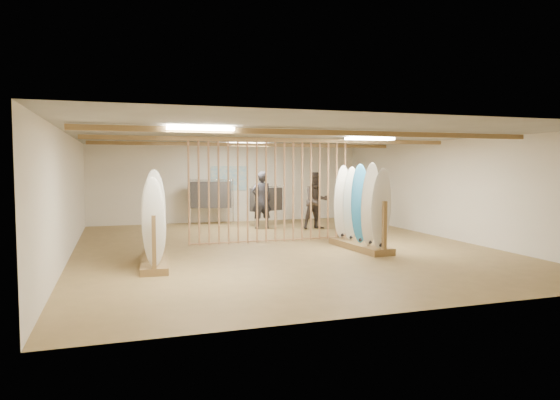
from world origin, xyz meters
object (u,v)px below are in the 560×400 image
object	(u,v)px
rack_right	(360,220)
clothing_rack_b	(266,199)
shopper_b	(316,197)
clothing_rack_a	(211,195)
shopper_a	(262,196)
rack_left	(154,234)

from	to	relation	value
rack_right	clothing_rack_b	world-z (taller)	rack_right
shopper_b	clothing_rack_a	bearing A→B (deg)	138.87
clothing_rack_a	shopper_a	xyz separation A→B (m)	(1.37, -1.59, 0.01)
clothing_rack_a	shopper_a	bearing A→B (deg)	-35.76
rack_left	rack_right	bearing A→B (deg)	8.47
rack_right	shopper_a	distance (m)	4.83
shopper_a	shopper_b	distance (m)	1.80
clothing_rack_a	clothing_rack_b	size ratio (longest dim) A/B	1.16
clothing_rack_b	shopper_b	distance (m)	1.95
rack_left	shopper_a	distance (m)	6.34
clothing_rack_b	rack_left	bearing A→B (deg)	-148.95
clothing_rack_a	shopper_b	size ratio (longest dim) A/B	0.77
rack_left	clothing_rack_b	xyz separation A→B (m)	(4.18, 5.84, 0.25)
clothing_rack_b	shopper_a	size ratio (longest dim) A/B	0.65
clothing_rack_a	clothing_rack_b	bearing A→B (deg)	-11.40
rack_right	clothing_rack_a	world-z (taller)	rack_right
rack_left	shopper_b	distance (m)	7.01
rack_right	clothing_rack_a	distance (m)	6.78
clothing_rack_a	shopper_b	bearing A→B (deg)	-23.43
rack_right	shopper_b	bearing A→B (deg)	79.52
rack_left	shopper_a	bearing A→B (deg)	57.02
rack_left	shopper_b	world-z (taller)	shopper_b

